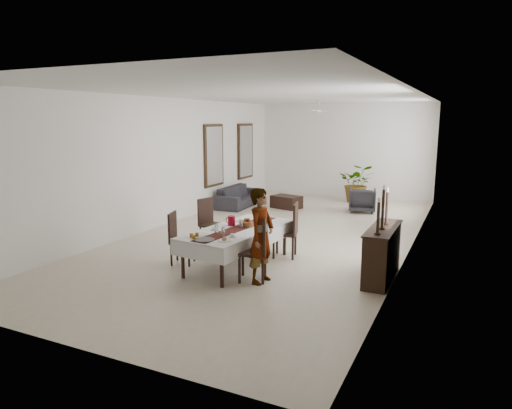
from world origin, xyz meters
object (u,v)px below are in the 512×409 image
dining_table_top (238,230)px  sideboard_body (382,254)px  red_pitcher (231,221)px  woman (261,236)px  sofa (240,196)px

dining_table_top → sideboard_body: sideboard_body is taller
red_pitcher → woman: bearing=-38.2°
woman → sofa: bearing=35.2°
sideboard_body → sofa: size_ratio=0.69×
dining_table_top → red_pitcher: bearing=149.0°
sideboard_body → woman: bearing=-150.6°
dining_table_top → red_pitcher: 0.30m
red_pitcher → sideboard_body: red_pitcher is taller
red_pitcher → sofa: (-2.48, 5.16, -0.49)m
woman → sofa: size_ratio=0.75×
red_pitcher → sideboard_body: size_ratio=0.13×
woman → sideboard_body: 2.07m
dining_table_top → red_pitcher: red_pitcher is taller
woman → sofa: (-3.44, 5.92, -0.48)m
woman → sideboard_body: size_ratio=1.09×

